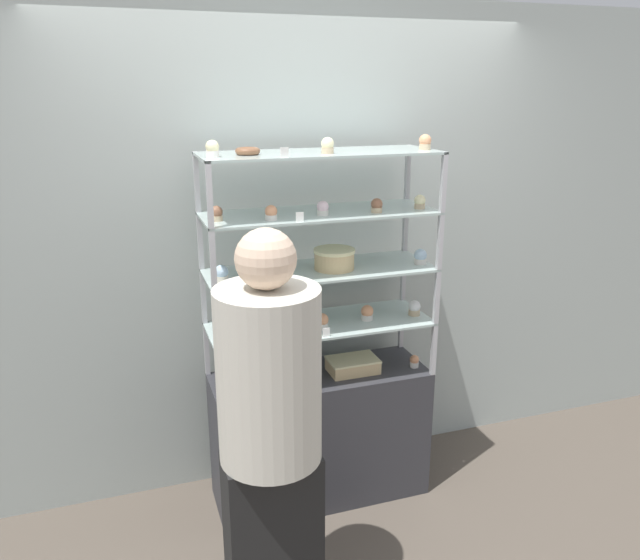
% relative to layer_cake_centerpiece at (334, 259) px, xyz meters
% --- Properties ---
extents(ground_plane, '(20.00, 20.00, 0.00)m').
position_rel_layer_cake_centerpiece_xyz_m(ground_plane, '(-0.07, 0.02, -1.35)').
color(ground_plane, brown).
extents(back_wall, '(8.00, 0.05, 2.60)m').
position_rel_layer_cake_centerpiece_xyz_m(back_wall, '(-0.07, 0.37, -0.05)').
color(back_wall, '#A8B2AD').
rests_on(back_wall, ground_plane).
extents(display_base, '(1.14, 0.41, 0.72)m').
position_rel_layer_cake_centerpiece_xyz_m(display_base, '(-0.07, 0.02, -0.99)').
color(display_base, '#333338').
rests_on(display_base, ground_plane).
extents(display_riser_lower, '(1.14, 0.41, 0.29)m').
position_rel_layer_cake_centerpiece_xyz_m(display_riser_lower, '(-0.07, 0.02, -0.36)').
color(display_riser_lower, '#B7B7BC').
rests_on(display_riser_lower, display_base).
extents(display_riser_middle, '(1.14, 0.41, 0.29)m').
position_rel_layer_cake_centerpiece_xyz_m(display_riser_middle, '(-0.07, 0.02, -0.07)').
color(display_riser_middle, '#B7B7BC').
rests_on(display_riser_middle, display_riser_lower).
extents(display_riser_upper, '(1.14, 0.41, 0.29)m').
position_rel_layer_cake_centerpiece_xyz_m(display_riser_upper, '(-0.07, 0.02, 0.21)').
color(display_riser_upper, '#B7B7BC').
rests_on(display_riser_upper, display_riser_middle).
extents(display_riser_top, '(1.14, 0.41, 0.29)m').
position_rel_layer_cake_centerpiece_xyz_m(display_riser_top, '(-0.07, 0.02, 0.50)').
color(display_riser_top, '#B7B7BC').
rests_on(display_riser_top, display_riser_upper).
extents(layer_cake_centerpiece, '(0.21, 0.21, 0.10)m').
position_rel_layer_cake_centerpiece_xyz_m(layer_cake_centerpiece, '(0.00, 0.00, 0.00)').
color(layer_cake_centerpiece, '#DBBC84').
rests_on(layer_cake_centerpiece, display_riser_middle).
extents(sheet_cake_frosted, '(0.26, 0.17, 0.07)m').
position_rel_layer_cake_centerpiece_xyz_m(sheet_cake_frosted, '(0.11, -0.01, -0.59)').
color(sheet_cake_frosted, '#DBBC84').
rests_on(sheet_cake_frosted, display_base).
extents(cupcake_0, '(0.05, 0.05, 0.07)m').
position_rel_layer_cake_centerpiece_xyz_m(cupcake_0, '(-0.57, -0.02, -0.59)').
color(cupcake_0, '#CCB28C').
rests_on(cupcake_0, display_base).
extents(cupcake_1, '(0.05, 0.05, 0.07)m').
position_rel_layer_cake_centerpiece_xyz_m(cupcake_1, '(-0.32, -0.06, -0.59)').
color(cupcake_1, '#CCB28C').
rests_on(cupcake_1, display_base).
extents(cupcake_2, '(0.05, 0.05, 0.07)m').
position_rel_layer_cake_centerpiece_xyz_m(cupcake_2, '(0.44, -0.06, -0.59)').
color(cupcake_2, white).
rests_on(cupcake_2, display_base).
extents(price_tag_0, '(0.04, 0.00, 0.04)m').
position_rel_layer_cake_centerpiece_xyz_m(price_tag_0, '(-0.43, -0.16, -0.60)').
color(price_tag_0, white).
rests_on(price_tag_0, display_base).
extents(cupcake_3, '(0.06, 0.06, 0.08)m').
position_rel_layer_cake_centerpiece_xyz_m(cupcake_3, '(-0.57, -0.01, -0.30)').
color(cupcake_3, white).
rests_on(cupcake_3, display_riser_lower).
extents(cupcake_4, '(0.06, 0.06, 0.08)m').
position_rel_layer_cake_centerpiece_xyz_m(cupcake_4, '(-0.32, -0.05, -0.30)').
color(cupcake_4, beige).
rests_on(cupcake_4, display_riser_lower).
extents(cupcake_5, '(0.06, 0.06, 0.08)m').
position_rel_layer_cake_centerpiece_xyz_m(cupcake_5, '(-0.08, -0.06, -0.30)').
color(cupcake_5, white).
rests_on(cupcake_5, display_riser_lower).
extents(cupcake_6, '(0.06, 0.06, 0.08)m').
position_rel_layer_cake_centerpiece_xyz_m(cupcake_6, '(0.18, -0.02, -0.30)').
color(cupcake_6, white).
rests_on(cupcake_6, display_riser_lower).
extents(cupcake_7, '(0.06, 0.06, 0.08)m').
position_rel_layer_cake_centerpiece_xyz_m(cupcake_7, '(0.44, -0.03, -0.30)').
color(cupcake_7, '#CCB28C').
rests_on(cupcake_7, display_riser_lower).
extents(price_tag_1, '(0.04, 0.00, 0.04)m').
position_rel_layer_cake_centerpiece_xyz_m(price_tag_1, '(-0.10, -0.16, -0.32)').
color(price_tag_1, white).
rests_on(price_tag_1, display_riser_lower).
extents(cupcake_8, '(0.06, 0.06, 0.08)m').
position_rel_layer_cake_centerpiece_xyz_m(cupcake_8, '(-0.57, -0.02, -0.01)').
color(cupcake_8, beige).
rests_on(cupcake_8, display_riser_middle).
extents(cupcake_9, '(0.06, 0.06, 0.08)m').
position_rel_layer_cake_centerpiece_xyz_m(cupcake_9, '(0.45, -0.05, -0.01)').
color(cupcake_9, white).
rests_on(cupcake_9, display_riser_middle).
extents(price_tag_2, '(0.04, 0.00, 0.04)m').
position_rel_layer_cake_centerpiece_xyz_m(price_tag_2, '(-0.41, -0.16, -0.03)').
color(price_tag_2, white).
rests_on(price_tag_2, display_riser_middle).
extents(cupcake_10, '(0.06, 0.06, 0.07)m').
position_rel_layer_cake_centerpiece_xyz_m(cupcake_10, '(-0.57, -0.02, 0.27)').
color(cupcake_10, '#CCB28C').
rests_on(cupcake_10, display_riser_upper).
extents(cupcake_11, '(0.06, 0.06, 0.07)m').
position_rel_layer_cake_centerpiece_xyz_m(cupcake_11, '(-0.34, -0.08, 0.27)').
color(cupcake_11, white).
rests_on(cupcake_11, display_riser_upper).
extents(cupcake_12, '(0.06, 0.06, 0.07)m').
position_rel_layer_cake_centerpiece_xyz_m(cupcake_12, '(-0.08, -0.05, 0.27)').
color(cupcake_12, white).
rests_on(cupcake_12, display_riser_upper).
extents(cupcake_13, '(0.06, 0.06, 0.07)m').
position_rel_layer_cake_centerpiece_xyz_m(cupcake_13, '(0.19, -0.07, 0.27)').
color(cupcake_13, '#CCB28C').
rests_on(cupcake_13, display_riser_upper).
extents(cupcake_14, '(0.06, 0.06, 0.07)m').
position_rel_layer_cake_centerpiece_xyz_m(cupcake_14, '(0.43, -0.05, 0.27)').
color(cupcake_14, '#CCB28C').
rests_on(cupcake_14, display_riser_upper).
extents(price_tag_3, '(0.04, 0.00, 0.04)m').
position_rel_layer_cake_centerpiece_xyz_m(price_tag_3, '(-0.23, -0.16, 0.26)').
color(price_tag_3, white).
rests_on(price_tag_3, display_riser_upper).
extents(cupcake_15, '(0.06, 0.06, 0.07)m').
position_rel_layer_cake_centerpiece_xyz_m(cupcake_15, '(-0.58, -0.04, 0.56)').
color(cupcake_15, white).
rests_on(cupcake_15, display_riser_top).
extents(cupcake_16, '(0.06, 0.06, 0.07)m').
position_rel_layer_cake_centerpiece_xyz_m(cupcake_16, '(-0.06, -0.06, 0.56)').
color(cupcake_16, '#CCB28C').
rests_on(cupcake_16, display_riser_top).
extents(cupcake_17, '(0.06, 0.06, 0.07)m').
position_rel_layer_cake_centerpiece_xyz_m(cupcake_17, '(0.45, -0.04, 0.56)').
color(cupcake_17, '#CCB28C').
rests_on(cupcake_17, display_riser_top).
extents(price_tag_4, '(0.04, 0.00, 0.04)m').
position_rel_layer_cake_centerpiece_xyz_m(price_tag_4, '(-0.29, -0.16, 0.54)').
color(price_tag_4, white).
rests_on(price_tag_4, display_riser_top).
extents(donut_glazed, '(0.11, 0.11, 0.03)m').
position_rel_layer_cake_centerpiece_xyz_m(donut_glazed, '(-0.42, 0.00, 0.54)').
color(donut_glazed, brown).
rests_on(donut_glazed, display_riser_top).
extents(customer_figure, '(0.40, 0.40, 1.70)m').
position_rel_layer_cake_centerpiece_xyz_m(customer_figure, '(-0.52, -0.73, -0.44)').
color(customer_figure, black).
rests_on(customer_figure, ground_plane).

